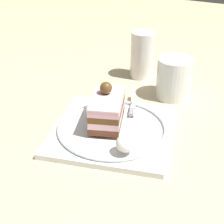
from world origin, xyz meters
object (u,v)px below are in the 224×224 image
at_px(dessert_plate, 112,129).
at_px(fork, 133,103).
at_px(whipped_cream_dollop, 126,144).
at_px(drink_glass_far, 174,80).
at_px(cake_slice, 107,109).
at_px(drink_glass_near, 142,56).

height_order(dessert_plate, fork, fork).
relative_size(whipped_cream_dollop, drink_glass_far, 0.36).
bearing_deg(whipped_cream_dollop, dessert_plate, 133.45).
height_order(whipped_cream_dollop, drink_glass_far, drink_glass_far).
height_order(dessert_plate, drink_glass_far, drink_glass_far).
relative_size(dessert_plate, cake_slice, 2.26).
bearing_deg(fork, drink_glass_near, 107.18).
xyz_separation_m(dessert_plate, fork, (0.00, 0.10, 0.01)).
bearing_deg(drink_glass_far, cake_slice, -110.36).
relative_size(dessert_plate, whipped_cream_dollop, 8.02).
bearing_deg(drink_glass_near, cake_slice, -81.84).
relative_size(cake_slice, drink_glass_far, 1.28).
height_order(cake_slice, fork, cake_slice).
xyz_separation_m(cake_slice, whipped_cream_dollop, (0.07, -0.07, -0.01)).
bearing_deg(drink_glass_far, whipped_cream_dollop, -89.87).
bearing_deg(whipped_cream_dollop, fork, 109.47).
distance_m(cake_slice, drink_glass_near, 0.26).
distance_m(fork, drink_glass_far, 0.12).
bearing_deg(fork, drink_glass_far, 61.85).
relative_size(dessert_plate, drink_glass_near, 2.28).
distance_m(cake_slice, drink_glass_far, 0.20).
xyz_separation_m(whipped_cream_dollop, drink_glass_far, (-0.00, 0.26, 0.01)).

